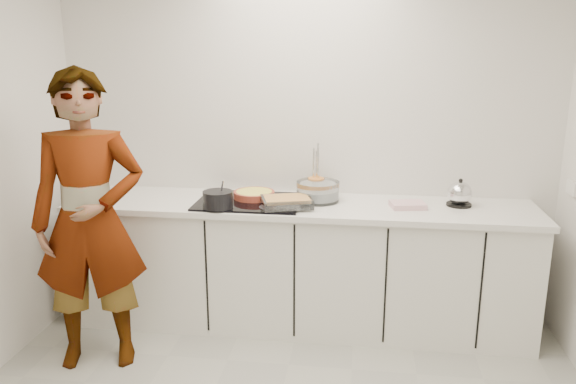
# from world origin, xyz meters

# --- Properties ---
(wall_back) EXTENTS (3.60, 0.00, 2.60)m
(wall_back) POSITION_xyz_m (0.00, 1.60, 1.30)
(wall_back) COLOR silver
(wall_back) RESTS_ON ground
(base_cabinets) EXTENTS (3.20, 0.58, 0.87)m
(base_cabinets) POSITION_xyz_m (0.00, 1.28, 0.43)
(base_cabinets) COLOR white
(base_cabinets) RESTS_ON floor
(countertop) EXTENTS (3.24, 0.64, 0.04)m
(countertop) POSITION_xyz_m (0.00, 1.28, 0.89)
(countertop) COLOR white
(countertop) RESTS_ON base_cabinets
(hob) EXTENTS (0.72, 0.54, 0.01)m
(hob) POSITION_xyz_m (-0.35, 1.26, 0.92)
(hob) COLOR black
(hob) RESTS_ON countertop
(tart_dish) EXTENTS (0.31, 0.31, 0.05)m
(tart_dish) POSITION_xyz_m (-0.33, 1.33, 0.95)
(tart_dish) COLOR #9E3B28
(tart_dish) RESTS_ON hob
(saucepan) EXTENTS (0.26, 0.26, 0.19)m
(saucepan) POSITION_xyz_m (-0.52, 1.06, 0.98)
(saucepan) COLOR black
(saucepan) RESTS_ON hob
(baking_dish) EXTENTS (0.38, 0.33, 0.06)m
(baking_dish) POSITION_xyz_m (-0.07, 1.15, 0.96)
(baking_dish) COLOR silver
(baking_dish) RESTS_ON hob
(mixing_bowl) EXTENTS (0.38, 0.38, 0.14)m
(mixing_bowl) POSITION_xyz_m (0.12, 1.36, 0.97)
(mixing_bowl) COLOR silver
(mixing_bowl) RESTS_ON countertop
(tea_towel) EXTENTS (0.25, 0.20, 0.04)m
(tea_towel) POSITION_xyz_m (0.74, 1.28, 0.93)
(tea_towel) COLOR white
(tea_towel) RESTS_ON countertop
(kettle) EXTENTS (0.20, 0.20, 0.19)m
(kettle) POSITION_xyz_m (1.09, 1.37, 0.99)
(kettle) COLOR black
(kettle) RESTS_ON countertop
(utensil_crock) EXTENTS (0.15, 0.15, 0.14)m
(utensil_crock) POSITION_xyz_m (0.10, 1.45, 0.98)
(utensil_crock) COLOR orange
(utensil_crock) RESTS_ON countertop
(cook) EXTENTS (0.77, 0.61, 1.86)m
(cook) POSITION_xyz_m (-1.21, 0.63, 0.93)
(cook) COLOR white
(cook) RESTS_ON floor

